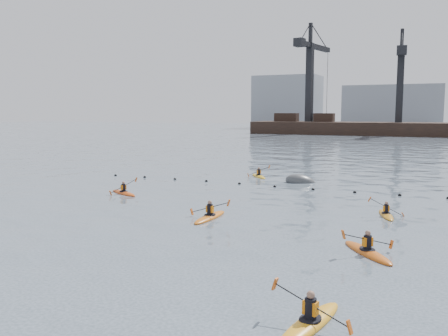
# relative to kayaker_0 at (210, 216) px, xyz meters

# --- Properties ---
(ground) EXTENTS (400.00, 400.00, 0.00)m
(ground) POSITION_rel_kayaker_0_xyz_m (1.80, -10.80, -0.11)
(ground) COLOR #3B4C57
(ground) RESTS_ON ground
(float_line) EXTENTS (33.24, 0.73, 0.24)m
(float_line) POSITION_rel_kayaker_0_xyz_m (1.30, 11.74, -0.08)
(float_line) COLOR black
(float_line) RESTS_ON ground
(barge_pier) EXTENTS (72.00, 19.30, 29.50)m
(barge_pier) POSITION_rel_kayaker_0_xyz_m (1.58, 99.20, 1.79)
(barge_pier) COLOR black
(barge_pier) RESTS_ON ground
(skyline) EXTENTS (141.00, 28.00, 22.00)m
(skyline) POSITION_rel_kayaker_0_xyz_m (4.04, 139.48, 9.14)
(skyline) COLOR gray
(skyline) RESTS_ON ground
(kayaker_0) EXTENTS (2.37, 3.46, 1.25)m
(kayaker_0) POSITION_rel_kayaker_0_xyz_m (0.00, 0.00, 0.00)
(kayaker_0) COLOR orange
(kayaker_0) RESTS_ON ground
(kayaker_1) EXTENTS (2.34, 3.51, 1.24)m
(kayaker_1) POSITION_rel_kayaker_0_xyz_m (8.17, -10.48, -0.00)
(kayaker_1) COLOR orange
(kayaker_1) RESTS_ON ground
(kayaker_2) EXTENTS (3.07, 1.99, 1.19)m
(kayaker_2) POSITION_rel_kayaker_0_xyz_m (-8.89, 4.36, -0.01)
(kayaker_2) COLOR #CB4A13
(kayaker_2) RESTS_ON ground
(kayaker_3) EXTENTS (1.95, 2.90, 1.16)m
(kayaker_3) POSITION_rel_kayaker_0_xyz_m (8.60, 4.59, -0.02)
(kayaker_3) COLOR #C07916
(kayaker_3) RESTS_ON ground
(kayaker_4) EXTENTS (2.68, 3.10, 1.18)m
(kayaker_4) POSITION_rel_kayaker_0_xyz_m (8.65, -3.12, -0.00)
(kayaker_4) COLOR #C45412
(kayaker_4) RESTS_ON ground
(kayaker_5) EXTENTS (2.40, 2.75, 1.14)m
(kayaker_5) POSITION_rel_kayaker_0_xyz_m (-3.28, 16.40, -0.01)
(kayaker_5) COLOR gold
(kayaker_5) RESTS_ON ground
(mooring_buoy) EXTENTS (3.09, 2.42, 1.76)m
(mooring_buoy) POSITION_rel_kayaker_0_xyz_m (0.96, 14.81, -0.11)
(mooring_buoy) COLOR #3E4143
(mooring_buoy) RESTS_ON ground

